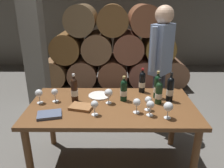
# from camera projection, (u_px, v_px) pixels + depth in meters

# --- Properties ---
(ground_plane) EXTENTS (14.00, 14.00, 0.00)m
(ground_plane) POSITION_uv_depth(u_px,v_px,m) (112.00, 164.00, 2.56)
(ground_plane) COLOR #66635E
(cellar_back_wall) EXTENTS (10.00, 0.24, 2.80)m
(cellar_back_wall) POSITION_uv_depth(u_px,v_px,m) (113.00, 14.00, 5.97)
(cellar_back_wall) COLOR slate
(cellar_back_wall) RESTS_ON ground_plane
(barrel_stack) EXTENTS (3.12, 0.90, 1.69)m
(barrel_stack) POSITION_uv_depth(u_px,v_px,m) (113.00, 50.00, 4.71)
(barrel_stack) COLOR olive
(barrel_stack) RESTS_ON ground_plane
(stone_pillar) EXTENTS (0.32, 0.32, 2.60)m
(stone_pillar) POSITION_uv_depth(u_px,v_px,m) (32.00, 31.00, 3.59)
(stone_pillar) COLOR slate
(stone_pillar) RESTS_ON ground_plane
(dining_table) EXTENTS (1.70, 0.90, 0.76)m
(dining_table) POSITION_uv_depth(u_px,v_px,m) (112.00, 112.00, 2.32)
(dining_table) COLOR brown
(dining_table) RESTS_ON ground_plane
(wine_bottle_0) EXTENTS (0.07, 0.07, 0.27)m
(wine_bottle_0) POSITION_uv_depth(u_px,v_px,m) (159.00, 93.00, 2.27)
(wine_bottle_0) COLOR #19381E
(wine_bottle_0) RESTS_ON dining_table
(wine_bottle_1) EXTENTS (0.07, 0.07, 0.32)m
(wine_bottle_1) POSITION_uv_depth(u_px,v_px,m) (170.00, 89.00, 2.32)
(wine_bottle_1) COLOR black
(wine_bottle_1) RESTS_ON dining_table
(wine_bottle_2) EXTENTS (0.07, 0.07, 0.29)m
(wine_bottle_2) POSITION_uv_depth(u_px,v_px,m) (142.00, 82.00, 2.55)
(wine_bottle_2) COLOR black
(wine_bottle_2) RESTS_ON dining_table
(wine_bottle_3) EXTENTS (0.07, 0.07, 0.27)m
(wine_bottle_3) POSITION_uv_depth(u_px,v_px,m) (124.00, 90.00, 2.33)
(wine_bottle_3) COLOR black
(wine_bottle_3) RESTS_ON dining_table
(wine_bottle_4) EXTENTS (0.07, 0.07, 0.31)m
(wine_bottle_4) POSITION_uv_depth(u_px,v_px,m) (74.00, 90.00, 2.31)
(wine_bottle_4) COLOR black
(wine_bottle_4) RESTS_ON dining_table
(wine_bottle_5) EXTENTS (0.07, 0.07, 0.30)m
(wine_bottle_5) POSITION_uv_depth(u_px,v_px,m) (157.00, 86.00, 2.40)
(wine_bottle_5) COLOR black
(wine_bottle_5) RESTS_ON dining_table
(wine_glass_0) EXTENTS (0.07, 0.07, 0.15)m
(wine_glass_0) POSITION_uv_depth(u_px,v_px,m) (137.00, 103.00, 2.08)
(wine_glass_0) COLOR white
(wine_glass_0) RESTS_ON dining_table
(wine_glass_1) EXTENTS (0.07, 0.07, 0.14)m
(wine_glass_1) POSITION_uv_depth(u_px,v_px,m) (55.00, 93.00, 2.31)
(wine_glass_1) COLOR white
(wine_glass_1) RESTS_ON dining_table
(wine_glass_2) EXTENTS (0.09, 0.09, 0.16)m
(wine_glass_2) POSITION_uv_depth(u_px,v_px,m) (109.00, 93.00, 2.27)
(wine_glass_2) COLOR white
(wine_glass_2) RESTS_ON dining_table
(wine_glass_3) EXTENTS (0.07, 0.07, 0.15)m
(wine_glass_3) POSITION_uv_depth(u_px,v_px,m) (150.00, 105.00, 2.03)
(wine_glass_3) COLOR white
(wine_glass_3) RESTS_ON dining_table
(wine_glass_4) EXTENTS (0.08, 0.08, 0.15)m
(wine_glass_4) POSITION_uv_depth(u_px,v_px,m) (39.00, 94.00, 2.28)
(wine_glass_4) COLOR white
(wine_glass_4) RESTS_ON dining_table
(wine_glass_5) EXTENTS (0.07, 0.07, 0.14)m
(wine_glass_5) POSITION_uv_depth(u_px,v_px,m) (148.00, 101.00, 2.13)
(wine_glass_5) COLOR white
(wine_glass_5) RESTS_ON dining_table
(wine_glass_6) EXTENTS (0.07, 0.07, 0.15)m
(wine_glass_6) POSITION_uv_depth(u_px,v_px,m) (95.00, 105.00, 2.04)
(wine_glass_6) COLOR white
(wine_glass_6) RESTS_ON dining_table
(wine_glass_7) EXTENTS (0.09, 0.09, 0.16)m
(wine_glass_7) POSITION_uv_depth(u_px,v_px,m) (168.00, 107.00, 1.98)
(wine_glass_7) COLOR white
(wine_glass_7) RESTS_ON dining_table
(tasting_notebook) EXTENTS (0.25, 0.21, 0.03)m
(tasting_notebook) POSITION_uv_depth(u_px,v_px,m) (49.00, 115.00, 2.05)
(tasting_notebook) COLOR #4C5670
(tasting_notebook) RESTS_ON dining_table
(leather_ledger) EXTENTS (0.25, 0.21, 0.03)m
(leather_ledger) POSITION_uv_depth(u_px,v_px,m) (81.00, 107.00, 2.20)
(leather_ledger) COLOR #936038
(leather_ledger) RESTS_ON dining_table
(serving_plate) EXTENTS (0.24, 0.24, 0.01)m
(serving_plate) POSITION_uv_depth(u_px,v_px,m) (99.00, 96.00, 2.48)
(serving_plate) COLOR white
(serving_plate) RESTS_ON dining_table
(sommelier_presenting) EXTENTS (0.35, 0.40, 1.72)m
(sommelier_presenting) POSITION_uv_depth(u_px,v_px,m) (161.00, 59.00, 2.88)
(sommelier_presenting) COLOR #383842
(sommelier_presenting) RESTS_ON ground_plane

